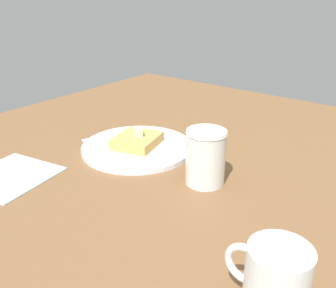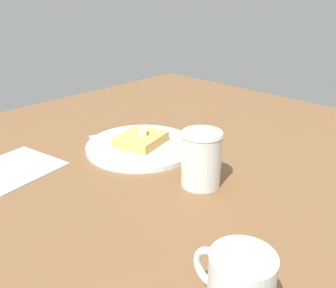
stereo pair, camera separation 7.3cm
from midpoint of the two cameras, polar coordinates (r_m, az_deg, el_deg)
name	(u,v)px [view 2 (the right image)]	position (r cm, az deg, el deg)	size (l,w,h in cm)	color
table_surface	(179,156)	(82.12, 4.29, -1.84)	(108.11, 108.11, 2.51)	brown
plate	(141,146)	(82.10, -1.54, -0.36)	(24.14, 24.14, 1.09)	silver
toast_slice_center	(141,139)	(81.48, -1.55, 0.65)	(8.52, 9.68, 2.16)	tan
butter_pat_primary	(142,131)	(80.59, -1.43, 1.97)	(1.99, 1.79, 1.99)	#F3E5B6
fork	(128,132)	(88.02, -3.83, 1.75)	(8.20, 15.05, 0.36)	silver
syrup_jar	(201,161)	(66.70, 8.22, -2.70)	(7.32, 7.32, 10.15)	#481B06
napkin	(15,168)	(77.95, -19.89, -3.57)	(14.58, 15.06, 0.30)	silver
coffee_mug	(239,288)	(43.13, 15.89, -20.55)	(9.78, 6.96, 8.58)	silver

